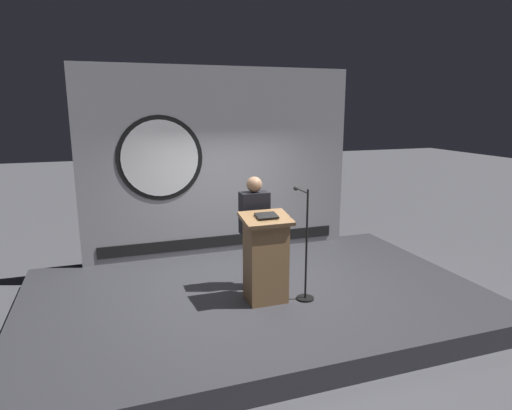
% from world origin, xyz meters
% --- Properties ---
extents(ground_plane, '(40.00, 40.00, 0.00)m').
position_xyz_m(ground_plane, '(0.00, 0.00, 0.00)').
color(ground_plane, '#4C4C51').
extents(stage_platform, '(6.40, 4.00, 0.30)m').
position_xyz_m(stage_platform, '(0.00, 0.00, 0.15)').
color(stage_platform, '#333338').
rests_on(stage_platform, ground).
extents(banner_display, '(4.74, 0.12, 3.24)m').
position_xyz_m(banner_display, '(-0.04, 1.85, 1.91)').
color(banner_display, '#9E9EA3').
rests_on(banner_display, stage_platform).
extents(podium, '(0.64, 0.50, 1.22)m').
position_xyz_m(podium, '(0.04, -0.33, 0.90)').
color(podium, olive).
rests_on(podium, stage_platform).
extents(speaker_person, '(0.40, 0.26, 1.63)m').
position_xyz_m(speaker_person, '(0.04, 0.15, 1.13)').
color(speaker_person, black).
rests_on(speaker_person, stage_platform).
extents(microphone_stand, '(0.24, 0.54, 1.53)m').
position_xyz_m(microphone_stand, '(0.56, -0.43, 0.84)').
color(microphone_stand, black).
rests_on(microphone_stand, stage_platform).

